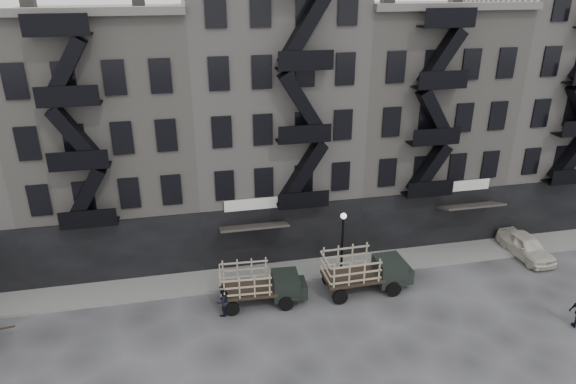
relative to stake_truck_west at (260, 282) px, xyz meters
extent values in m
plane|color=#38383A|center=(2.13, -1.04, -1.34)|extent=(140.00, 140.00, 0.00)
cube|color=slate|center=(2.13, 2.71, -1.27)|extent=(55.00, 2.50, 0.15)
cube|color=gray|center=(-7.87, 8.96, 6.16)|extent=(10.00, 10.00, 15.00)
cube|color=black|center=(-7.87, 4.01, 0.66)|extent=(10.00, 0.35, 4.00)
cube|color=#595651|center=(-7.87, 3.81, 13.86)|extent=(10.00, 0.50, 0.40)
cube|color=gray|center=(2.13, 8.96, 7.16)|extent=(10.00, 10.00, 17.00)
cube|color=black|center=(2.13, 4.01, 0.66)|extent=(10.00, 0.35, 4.00)
cube|color=gray|center=(12.13, 8.96, 6.16)|extent=(10.00, 10.00, 15.00)
cube|color=black|center=(12.13, 4.01, 0.66)|extent=(10.00, 0.35, 4.00)
cube|color=#595651|center=(12.13, 3.81, 13.86)|extent=(10.00, 0.50, 0.40)
cube|color=gray|center=(22.13, 8.96, 7.66)|extent=(10.00, 10.00, 18.00)
cube|color=black|center=(22.13, 4.01, 0.66)|extent=(10.00, 0.35, 4.00)
cylinder|color=black|center=(5.13, 1.56, 0.66)|extent=(0.14, 0.14, 4.00)
sphere|color=silver|center=(5.13, 1.56, 2.76)|extent=(0.36, 0.36, 0.36)
cube|color=black|center=(-0.66, 0.04, -0.41)|extent=(3.11, 1.95, 0.16)
cube|color=black|center=(1.38, -0.08, -0.32)|extent=(1.51, 1.68, 1.33)
cube|color=black|center=(2.18, -0.13, -0.59)|extent=(0.79, 1.37, 0.80)
cylinder|color=black|center=(1.24, -0.96, -0.94)|extent=(0.81, 0.24, 0.80)
cylinder|color=black|center=(1.34, 0.81, -0.94)|extent=(0.81, 0.24, 0.80)
cylinder|color=black|center=(-1.69, -0.79, -0.94)|extent=(0.81, 0.24, 0.80)
cylinder|color=black|center=(-1.58, 0.98, -0.94)|extent=(0.81, 0.24, 0.80)
cube|color=black|center=(5.30, -0.02, -0.33)|extent=(3.33, 2.01, 0.17)
cube|color=black|center=(7.52, 0.03, -0.23)|extent=(1.59, 1.77, 1.45)
cube|color=black|center=(8.39, 0.05, -0.52)|extent=(0.81, 1.47, 0.87)
cylinder|color=black|center=(7.45, -0.93, -0.91)|extent=(0.87, 0.23, 0.87)
cylinder|color=black|center=(7.40, 1.00, -0.91)|extent=(0.87, 0.23, 0.87)
cylinder|color=black|center=(4.26, -1.01, -0.91)|extent=(0.87, 0.23, 0.87)
cylinder|color=black|center=(4.22, 0.92, -0.91)|extent=(0.87, 0.23, 0.87)
imported|color=beige|center=(17.54, 1.49, -0.60)|extent=(1.96, 4.42, 1.48)
imported|color=black|center=(-2.15, -0.65, -0.45)|extent=(1.09, 1.06, 1.78)
camera|label=1|loc=(-3.52, -23.62, 15.54)|focal=32.00mm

